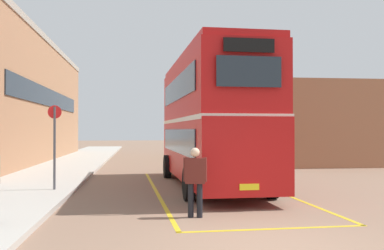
% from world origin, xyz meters
% --- Properties ---
extents(ground_plane, '(135.60, 135.60, 0.00)m').
position_xyz_m(ground_plane, '(0.00, 14.40, 0.00)').
color(ground_plane, '#846651').
extents(sidewalk_left, '(4.00, 57.60, 0.14)m').
position_xyz_m(sidewalk_left, '(-6.50, 16.80, 0.07)').
color(sidewalk_left, '#B2ADA3').
rests_on(sidewalk_left, ground).
extents(brick_building_left, '(6.38, 25.80, 7.94)m').
position_xyz_m(brick_building_left, '(-11.23, 21.29, 3.97)').
color(brick_building_left, '#AD7A56').
rests_on(brick_building_left, ground).
extents(depot_building_right, '(6.71, 17.15, 4.94)m').
position_xyz_m(depot_building_right, '(8.82, 23.38, 2.47)').
color(depot_building_right, '#9E6647').
rests_on(depot_building_right, ground).
extents(double_decker_bus, '(3.11, 10.25, 4.75)m').
position_xyz_m(double_decker_bus, '(0.25, 8.10, 2.51)').
color(double_decker_bus, black).
rests_on(double_decker_bus, ground).
extents(single_deck_bus, '(3.37, 8.57, 3.02)m').
position_xyz_m(single_deck_bus, '(3.04, 24.74, 1.64)').
color(single_deck_bus, black).
rests_on(single_deck_bus, ground).
extents(pedestrian_boarding, '(0.56, 0.30, 1.67)m').
position_xyz_m(pedestrian_boarding, '(-1.02, 2.45, 0.96)').
color(pedestrian_boarding, black).
rests_on(pedestrian_boarding, ground).
extents(bus_stop_sign, '(0.44, 0.12, 2.77)m').
position_xyz_m(bus_stop_sign, '(-5.13, 6.87, 1.80)').
color(bus_stop_sign, '#4C4C51').
rests_on(bus_stop_sign, sidewalk_left).
extents(bay_marking_yellow, '(4.66, 12.32, 0.01)m').
position_xyz_m(bay_marking_yellow, '(0.29, 6.20, 0.00)').
color(bay_marking_yellow, gold).
rests_on(bay_marking_yellow, ground).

